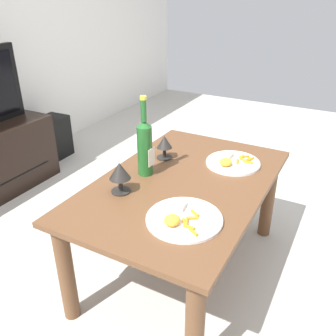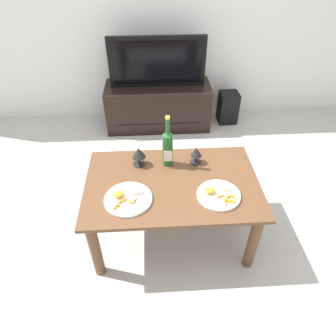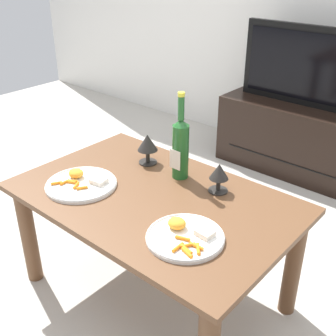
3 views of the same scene
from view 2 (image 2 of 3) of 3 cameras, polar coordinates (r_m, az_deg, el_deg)
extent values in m
plane|color=#B7B2A8|center=(2.35, 0.69, -12.10)|extent=(6.40, 6.40, 0.00)
cube|color=brown|center=(1.97, 0.80, -3.00)|extent=(1.14, 0.73, 0.02)
cylinder|color=brown|center=(2.00, -13.63, -14.83)|extent=(0.07, 0.07, 0.49)
cylinder|color=brown|center=(2.06, 15.85, -13.30)|extent=(0.07, 0.07, 0.49)
cylinder|color=brown|center=(2.39, -11.89, -3.11)|extent=(0.07, 0.07, 0.49)
cylinder|color=brown|center=(2.44, 12.11, -2.14)|extent=(0.07, 0.07, 0.49)
cube|color=black|center=(3.40, -1.87, 11.68)|extent=(1.12, 0.44, 0.48)
cube|color=black|center=(3.26, -1.70, 8.35)|extent=(0.90, 0.01, 0.01)
cube|color=black|center=(3.20, -2.07, 19.46)|extent=(0.98, 0.04, 0.51)
cube|color=black|center=(3.17, -2.05, 19.32)|extent=(0.90, 0.01, 0.43)
cube|color=black|center=(3.57, 11.29, 11.21)|extent=(0.21, 0.21, 0.35)
cylinder|color=#1E5923|center=(2.03, -0.07, 3.43)|extent=(0.07, 0.07, 0.24)
cone|color=#1E5923|center=(1.96, -0.07, 6.53)|extent=(0.07, 0.07, 0.03)
cylinder|color=#1E5923|center=(1.92, -0.08, 8.07)|extent=(0.03, 0.03, 0.10)
cylinder|color=yellow|center=(1.89, -0.08, 9.56)|extent=(0.03, 0.03, 0.02)
cube|color=silver|center=(2.02, -0.01, 2.27)|extent=(0.06, 0.00, 0.09)
cylinder|color=black|center=(2.11, -5.43, 0.76)|extent=(0.09, 0.09, 0.01)
cylinder|color=black|center=(2.09, -5.48, 1.46)|extent=(0.02, 0.02, 0.06)
cone|color=black|center=(2.05, -5.60, 2.93)|extent=(0.09, 0.09, 0.08)
cylinder|color=black|center=(2.13, 5.23, 1.16)|extent=(0.08, 0.08, 0.01)
cylinder|color=black|center=(2.11, 5.28, 1.79)|extent=(0.02, 0.02, 0.05)
cone|color=black|center=(2.07, 5.37, 3.08)|extent=(0.08, 0.08, 0.07)
cylinder|color=white|center=(1.86, -7.53, -5.88)|extent=(0.30, 0.30, 0.01)
torus|color=white|center=(1.85, -7.55, -5.71)|extent=(0.29, 0.29, 0.01)
ellipsoid|color=orange|center=(1.86, -9.39, -4.92)|extent=(0.07, 0.06, 0.04)
cube|color=beige|center=(1.88, -5.92, -4.36)|extent=(0.07, 0.06, 0.02)
cylinder|color=orange|center=(1.83, -6.35, -6.17)|extent=(0.03, 0.05, 0.01)
cylinder|color=orange|center=(1.83, -7.42, -6.28)|extent=(0.03, 0.05, 0.01)
cylinder|color=orange|center=(1.84, -8.65, -6.23)|extent=(0.05, 0.03, 0.01)
cylinder|color=orange|center=(1.84, -8.65, -6.07)|extent=(0.04, 0.04, 0.01)
cylinder|color=orange|center=(1.83, -9.24, -6.66)|extent=(0.01, 0.05, 0.01)
cylinder|color=orange|center=(1.81, -9.93, -7.30)|extent=(0.03, 0.05, 0.01)
cylinder|color=white|center=(1.89, 9.60, -5.12)|extent=(0.27, 0.27, 0.01)
torus|color=white|center=(1.89, 9.63, -4.95)|extent=(0.27, 0.27, 0.01)
ellipsoid|color=orange|center=(1.88, 7.94, -4.25)|extent=(0.07, 0.06, 0.04)
cube|color=beige|center=(1.93, 10.77, -3.70)|extent=(0.06, 0.05, 0.02)
cylinder|color=orange|center=(1.84, 10.78, -6.33)|extent=(0.01, 0.05, 0.01)
cylinder|color=orange|center=(1.85, 12.00, -6.29)|extent=(0.05, 0.03, 0.01)
cylinder|color=orange|center=(1.86, 11.55, -6.04)|extent=(0.05, 0.02, 0.01)
cylinder|color=orange|center=(1.87, 11.14, -5.65)|extent=(0.04, 0.05, 0.01)
cylinder|color=orange|center=(1.88, 12.21, -5.42)|extent=(0.04, 0.05, 0.01)
cylinder|color=orange|center=(1.87, 9.93, -5.30)|extent=(0.05, 0.03, 0.01)
cylinder|color=orange|center=(1.88, 11.76, -5.27)|extent=(0.05, 0.01, 0.01)
camera|label=1|loc=(1.54, -54.30, 2.43)|focal=38.60mm
camera|label=3|loc=(1.26, 61.18, -2.75)|focal=45.70mm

